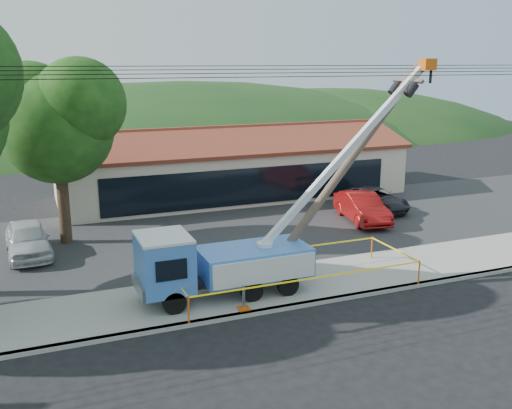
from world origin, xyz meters
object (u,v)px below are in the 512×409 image
at_px(utility_truck, 223,258).
at_px(car_silver, 30,257).
at_px(car_dark, 375,211).
at_px(leaning_pole, 348,163).
at_px(car_red, 361,223).

bearing_deg(utility_truck, car_silver, 131.29).
bearing_deg(utility_truck, car_dark, 35.14).
xyz_separation_m(leaning_pole, car_silver, (-12.15, 7.38, -4.78)).
bearing_deg(car_red, car_silver, -172.65).
distance_m(leaning_pole, car_dark, 12.10).
height_order(car_silver, car_red, car_red).
relative_size(utility_truck, car_dark, 2.59).
xyz_separation_m(utility_truck, car_dark, (12.54, 8.82, -1.58)).
relative_size(leaning_pole, car_dark, 1.86).
xyz_separation_m(utility_truck, car_red, (10.44, 6.97, -1.58)).
height_order(leaning_pole, car_dark, leaning_pole).
relative_size(car_red, car_dark, 1.03).
bearing_deg(car_red, leaning_pole, -117.32).
height_order(car_red, car_dark, car_red).
relative_size(utility_truck, car_silver, 2.62).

